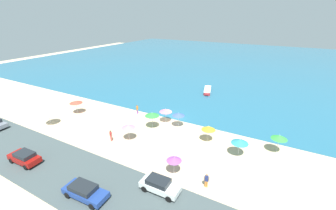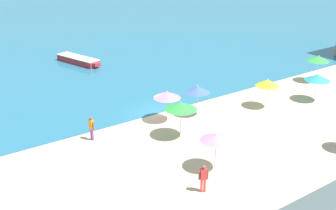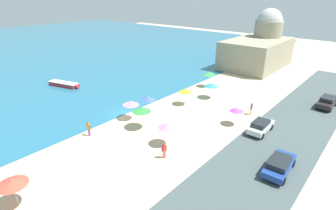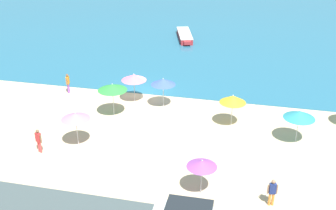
# 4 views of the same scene
# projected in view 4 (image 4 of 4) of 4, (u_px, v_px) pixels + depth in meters

# --- Properties ---
(ground_plane) EXTENTS (160.00, 160.00, 0.00)m
(ground_plane) POSITION_uv_depth(u_px,v_px,m) (143.00, 94.00, 36.12)
(ground_plane) COLOR #CDB590
(beach_umbrella_1) EXTENTS (2.21, 2.21, 2.65)m
(beach_umbrella_1) POSITION_uv_depth(u_px,v_px,m) (112.00, 87.00, 31.50)
(beach_umbrella_1) COLOR #B2B2B7
(beach_umbrella_1) RESTS_ON ground_plane
(beach_umbrella_3) EXTENTS (1.92, 1.92, 2.47)m
(beach_umbrella_3) POSITION_uv_depth(u_px,v_px,m) (233.00, 99.00, 30.15)
(beach_umbrella_3) COLOR #B2B2B7
(beach_umbrella_3) RESTS_ON ground_plane
(beach_umbrella_4) EXTENTS (1.93, 1.93, 2.44)m
(beach_umbrella_4) POSITION_uv_depth(u_px,v_px,m) (75.00, 116.00, 27.64)
(beach_umbrella_4) COLOR #B2B2B7
(beach_umbrella_4) RESTS_ON ground_plane
(beach_umbrella_5) EXTENTS (1.71, 1.71, 2.21)m
(beach_umbrella_5) POSITION_uv_depth(u_px,v_px,m) (202.00, 164.00, 23.05)
(beach_umbrella_5) COLOR #B2B2B7
(beach_umbrella_5) RESTS_ON ground_plane
(beach_umbrella_6) EXTENTS (2.02, 2.02, 2.44)m
(beach_umbrella_6) POSITION_uv_depth(u_px,v_px,m) (134.00, 77.00, 33.89)
(beach_umbrella_6) COLOR #B2B2B7
(beach_umbrella_6) RESTS_ON ground_plane
(beach_umbrella_8) EXTENTS (1.96, 1.96, 2.47)m
(beach_umbrella_8) POSITION_uv_depth(u_px,v_px,m) (163.00, 82.00, 32.98)
(beach_umbrella_8) COLOR #B2B2B7
(beach_umbrella_8) RESTS_ON ground_plane
(beach_umbrella_9) EXTENTS (2.12, 2.12, 2.41)m
(beach_umbrella_9) POSITION_uv_depth(u_px,v_px,m) (299.00, 115.00, 28.06)
(beach_umbrella_9) COLOR #B2B2B7
(beach_umbrella_9) RESTS_ON ground_plane
(bather_0) EXTENTS (0.53, 0.34, 1.68)m
(bather_0) POSITION_uv_depth(u_px,v_px,m) (39.00, 140.00, 27.35)
(bather_0) COLOR #DB4343
(bather_0) RESTS_ON ground_plane
(bather_1) EXTENTS (0.56, 0.30, 1.65)m
(bather_1) POSITION_uv_depth(u_px,v_px,m) (272.00, 191.00, 22.53)
(bather_1) COLOR orange
(bather_1) RESTS_ON ground_plane
(bather_2) EXTENTS (0.29, 0.56, 1.74)m
(bather_2) POSITION_uv_depth(u_px,v_px,m) (68.00, 82.00, 35.91)
(bather_2) COLOR #9850B6
(bather_2) RESTS_ON ground_plane
(skiff_nearshore) EXTENTS (2.96, 5.97, 0.70)m
(skiff_nearshore) POSITION_uv_depth(u_px,v_px,m) (185.00, 36.00, 50.29)
(skiff_nearshore) COLOR #B02C31
(skiff_nearshore) RESTS_ON sea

